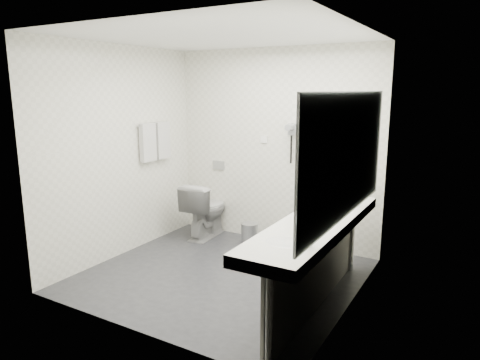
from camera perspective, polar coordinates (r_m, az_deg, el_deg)
The scene contains 31 objects.
floor at distance 4.86m, azimuth -2.47°, elevation -12.34°, with size 2.80×2.80×0.00m, color #2C2D32.
ceiling at distance 4.46m, azimuth -2.77°, elevation 18.39°, with size 2.80×2.80×0.00m, color white.
wall_back at distance 5.62m, azimuth 4.55°, elevation 4.24°, with size 2.80×2.80×0.00m, color white.
wall_front at distance 3.49m, azimuth -14.17°, elevation -0.77°, with size 2.80×2.80×0.00m, color white.
wall_left at distance 5.37m, azimuth -15.33°, elevation 3.50°, with size 2.60×2.60×0.00m, color white.
wall_right at distance 3.93m, azimuth 14.85°, elevation 0.59°, with size 2.60×2.60×0.00m, color white.
vanity_counter at distance 3.94m, azimuth 9.84°, elevation -5.94°, with size 0.55×2.20×0.10m, color white.
vanity_panel at distance 4.08m, azimuth 9.97°, elevation -11.68°, with size 0.03×2.15×0.75m, color gray.
vanity_post_near at distance 3.21m, azimuth 3.72°, elevation -18.42°, with size 0.06×0.06×0.75m, color silver.
vanity_post_far at distance 5.00m, azimuth 14.45°, elevation -7.40°, with size 0.06×0.06×0.75m, color silver.
mirror at distance 3.71m, azimuth 13.97°, elevation 3.12°, with size 0.02×2.20×1.05m, color #B2BCC6.
basin_near at distance 3.35m, azimuth 5.96°, elevation -8.38°, with size 0.40×0.31×0.05m, color white.
basin_far at distance 4.52m, azimuth 12.73°, elevation -3.26°, with size 0.40×0.31×0.05m, color white.
faucet_near at distance 3.25m, azimuth 9.16°, elevation -7.42°, with size 0.04×0.04×0.15m, color silver.
faucet_far at distance 4.45m, azimuth 15.18°, elevation -2.44°, with size 0.04×0.04×0.15m, color silver.
soap_bottle_a at distance 3.93m, azimuth 11.35°, elevation -4.44°, with size 0.05×0.05×0.11m, color silver.
soap_bottle_b at distance 4.04m, azimuth 10.69°, elevation -4.00°, with size 0.08×0.08×0.10m, color silver.
soap_bottle_c at distance 3.81m, azimuth 9.80°, elevation -4.70°, with size 0.05×0.05×0.13m, color silver.
glass_left at distance 4.14m, azimuth 12.75°, elevation -3.59°, with size 0.06×0.06×0.12m, color silver.
toilet at distance 5.96m, azimuth -4.51°, elevation -3.87°, with size 0.43×0.75×0.76m, color white.
flush_plate at distance 6.06m, azimuth -2.83°, elevation 1.96°, with size 0.18×0.02×0.12m, color #B2B5BA.
pedal_bin at distance 5.60m, azimuth 1.27°, elevation -7.32°, with size 0.22×0.22×0.30m, color #B2B5BA.
bin_lid at distance 5.55m, azimuth 1.28°, elevation -5.76°, with size 0.22×0.22×0.01m, color #B2B5BA.
towel_rail at distance 5.70m, azimuth -11.20°, elevation 7.20°, with size 0.02×0.02×0.62m, color silver.
towel_near at distance 5.61m, azimuth -11.97°, elevation 4.84°, with size 0.07×0.24×0.48m, color silver.
towel_far at distance 5.82m, azimuth -10.13°, elevation 5.15°, with size 0.07×0.24×0.48m, color silver.
dryer_cradle at distance 5.46m, azimuth 6.84°, elevation 6.62°, with size 0.10×0.04×0.14m, color gray.
dryer_barrel at distance 5.40m, azimuth 6.55°, elevation 6.88°, with size 0.08×0.08×0.14m, color gray.
dryer_cord at distance 5.48m, azimuth 6.71°, elevation 4.00°, with size 0.02×0.02×0.35m, color black.
switch_plate_a at distance 5.66m, azimuth 3.14°, elevation 5.34°, with size 0.09×0.02×0.09m, color white.
switch_plate_b at distance 5.39m, azimuth 9.82°, elevation 4.85°, with size 0.09×0.02×0.09m, color white.
Camera 1 is at (2.39, -3.73, 1.99)m, focal length 32.56 mm.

